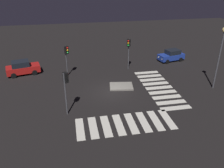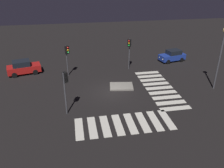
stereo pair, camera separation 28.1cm
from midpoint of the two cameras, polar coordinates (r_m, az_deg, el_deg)
name	(u,v)px [view 2 (the right image)]	position (r m, az deg, el deg)	size (l,w,h in m)	color
ground_plane	(112,92)	(26.49, 0.30, -1.95)	(80.00, 80.00, 0.00)	black
traffic_island	(121,86)	(27.60, 2.60, -0.57)	(2.97, 2.40, 0.18)	gray
car_blue	(172,56)	(36.71, 14.73, 6.70)	(4.16, 2.47, 1.72)	#1E389E
car_red	(23,67)	(32.98, -20.57, 3.82)	(4.47, 2.67, 1.84)	red
traffic_light_south	(65,83)	(21.51, -10.94, 0.26)	(0.53, 0.54, 4.26)	#47474C
traffic_light_north	(129,47)	(31.67, 4.47, 9.03)	(0.54, 0.53, 4.27)	#47474C
traffic_light_west	(67,54)	(30.04, -10.63, 7.32)	(0.54, 0.53, 4.00)	#47474C
street_lamp	(222,48)	(28.11, 25.48, 7.94)	(0.56, 0.56, 7.10)	#47474C
crosswalk_near	(124,124)	(21.25, 3.41, -9.69)	(8.75, 3.20, 0.02)	silver
crosswalk_side	(159,88)	(27.95, 11.71, -0.94)	(3.20, 9.90, 0.02)	silver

